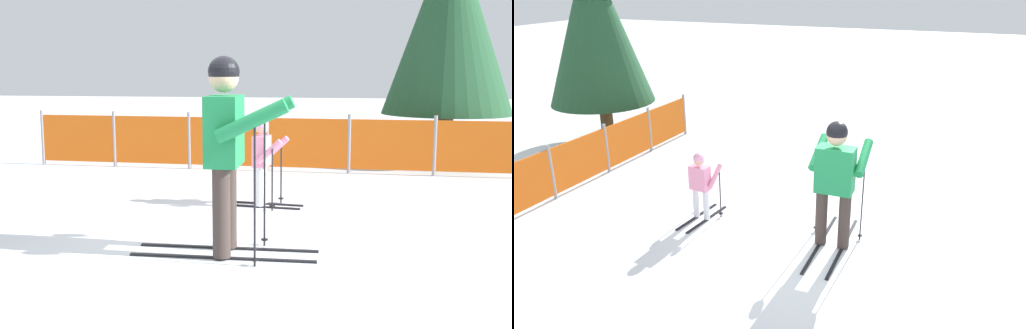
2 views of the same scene
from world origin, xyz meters
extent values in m
plane|color=white|center=(0.00, 0.00, 0.00)|extent=(60.00, 60.00, 0.00)
cube|color=black|center=(0.17, -0.09, 0.01)|extent=(1.74, 0.06, 0.02)
cube|color=black|center=(0.18, -0.42, 0.01)|extent=(1.74, 0.06, 0.02)
cylinder|color=#3F332D|center=(0.17, -0.09, 0.43)|extent=(0.16, 0.16, 0.82)
cylinder|color=#3F332D|center=(0.18, -0.42, 0.43)|extent=(0.16, 0.16, 0.82)
cube|color=#1E8C4C|center=(0.17, -0.26, 1.16)|extent=(0.30, 0.51, 0.64)
cylinder|color=#1E8C4C|center=(0.47, 0.07, 1.28)|extent=(0.65, 0.13, 0.40)
cylinder|color=#1E8C4C|center=(0.48, -0.57, 1.28)|extent=(0.65, 0.13, 0.40)
sphere|color=#D8AD8C|center=(0.17, -0.26, 1.65)|extent=(0.27, 0.27, 0.27)
sphere|color=black|center=(0.17, -0.26, 1.70)|extent=(0.29, 0.29, 0.29)
cylinder|color=black|center=(0.50, 0.08, 0.64)|extent=(0.02, 0.02, 1.28)
cylinder|color=black|center=(0.50, 0.08, 0.06)|extent=(0.07, 0.07, 0.01)
cylinder|color=black|center=(0.51, -0.59, 0.64)|extent=(0.02, 0.02, 1.28)
cylinder|color=black|center=(0.51, -0.59, 0.06)|extent=(0.07, 0.07, 0.01)
cube|color=black|center=(0.23, 1.97, 0.01)|extent=(1.03, 0.17, 0.02)
cube|color=black|center=(0.20, 1.78, 0.01)|extent=(1.03, 0.17, 0.02)
cylinder|color=silver|center=(0.23, 1.97, 0.26)|extent=(0.10, 0.10, 0.49)
cylinder|color=silver|center=(0.20, 1.78, 0.26)|extent=(0.10, 0.10, 0.49)
cube|color=pink|center=(0.22, 1.87, 0.70)|extent=(0.21, 0.32, 0.38)
cylinder|color=pink|center=(0.38, 2.05, 0.72)|extent=(0.34, 0.12, 0.32)
cylinder|color=pink|center=(0.33, 1.67, 0.72)|extent=(0.34, 0.12, 0.32)
sphere|color=#D8AD8C|center=(0.22, 1.87, 0.99)|extent=(0.16, 0.16, 0.16)
sphere|color=pink|center=(0.22, 1.87, 1.02)|extent=(0.17, 0.17, 0.17)
cylinder|color=black|center=(0.44, 2.08, 0.38)|extent=(0.02, 0.02, 0.76)
cylinder|color=black|center=(0.44, 2.08, 0.06)|extent=(0.07, 0.07, 0.01)
cylinder|color=black|center=(0.38, 1.62, 0.38)|extent=(0.02, 0.02, 0.76)
cylinder|color=black|center=(0.38, 1.62, 0.06)|extent=(0.07, 0.07, 0.01)
cylinder|color=gray|center=(-4.14, 4.71, 0.49)|extent=(0.06, 0.06, 0.97)
cylinder|color=gray|center=(-2.79, 4.66, 0.49)|extent=(0.06, 0.06, 0.97)
cylinder|color=gray|center=(-1.43, 4.62, 0.49)|extent=(0.06, 0.06, 0.97)
cylinder|color=gray|center=(-0.08, 4.58, 0.49)|extent=(0.06, 0.06, 0.97)
cylinder|color=gray|center=(1.28, 4.54, 0.49)|extent=(0.06, 0.06, 0.97)
cylinder|color=gray|center=(2.63, 4.50, 0.49)|extent=(0.06, 0.06, 0.97)
cube|color=orange|center=(-3.46, 4.68, 0.49)|extent=(1.36, 0.07, 0.82)
cube|color=orange|center=(-2.11, 4.64, 0.49)|extent=(1.36, 0.07, 0.82)
cube|color=orange|center=(-0.75, 4.60, 0.49)|extent=(1.36, 0.07, 0.82)
cube|color=orange|center=(0.60, 4.56, 0.49)|extent=(1.36, 0.07, 0.82)
cube|color=orange|center=(1.96, 4.52, 0.49)|extent=(1.36, 0.07, 0.82)
cube|color=orange|center=(3.31, 4.47, 0.49)|extent=(1.36, 0.07, 0.82)
cylinder|color=#4C3823|center=(2.97, 5.91, 0.45)|extent=(0.29, 0.29, 0.90)
cone|color=#214D2D|center=(2.97, 5.91, 2.57)|extent=(2.28, 2.28, 3.35)
camera|label=1|loc=(1.34, -5.97, 1.74)|focal=45.00mm
camera|label=2|loc=(-5.93, -1.79, 3.63)|focal=35.00mm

